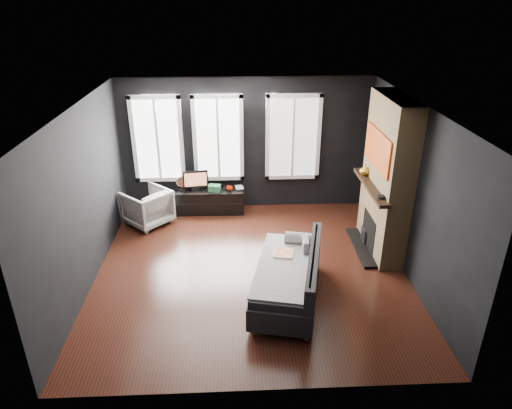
{
  "coord_description": "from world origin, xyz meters",
  "views": [
    {
      "loc": [
        -0.22,
        -6.33,
        4.17
      ],
      "look_at": [
        0.1,
        0.3,
        1.05
      ],
      "focal_mm": 32.0,
      "sensor_mm": 36.0,
      "label": 1
    }
  ],
  "objects_px": {
    "mug": "(229,188)",
    "book": "(235,183)",
    "media_console": "(209,201)",
    "sofa": "(287,274)",
    "armchair": "(147,205)",
    "monitor": "(195,179)",
    "mantel_vase": "(365,170)"
  },
  "relations": [
    {
      "from": "mantel_vase",
      "to": "monitor",
      "type": "bearing_deg",
      "value": 158.42
    },
    {
      "from": "mug",
      "to": "book",
      "type": "xyz_separation_m",
      "value": [
        0.12,
        0.13,
        0.05
      ]
    },
    {
      "from": "sofa",
      "to": "book",
      "type": "height_order",
      "value": "sofa"
    },
    {
      "from": "sofa",
      "to": "monitor",
      "type": "height_order",
      "value": "monitor"
    },
    {
      "from": "mug",
      "to": "book",
      "type": "height_order",
      "value": "book"
    },
    {
      "from": "monitor",
      "to": "mantel_vase",
      "type": "distance_m",
      "value": 3.37
    },
    {
      "from": "mantel_vase",
      "to": "media_console",
      "type": "bearing_deg",
      "value": 157.13
    },
    {
      "from": "monitor",
      "to": "mantel_vase",
      "type": "relative_size",
      "value": 2.68
    },
    {
      "from": "armchair",
      "to": "monitor",
      "type": "xyz_separation_m",
      "value": [
        0.92,
        0.51,
        0.32
      ]
    },
    {
      "from": "monitor",
      "to": "mug",
      "type": "distance_m",
      "value": 0.71
    },
    {
      "from": "sofa",
      "to": "mug",
      "type": "relative_size",
      "value": 15.68
    },
    {
      "from": "monitor",
      "to": "mug",
      "type": "xyz_separation_m",
      "value": [
        0.68,
        -0.09,
        -0.17
      ]
    },
    {
      "from": "book",
      "to": "monitor",
      "type": "bearing_deg",
      "value": -176.82
    },
    {
      "from": "book",
      "to": "armchair",
      "type": "bearing_deg",
      "value": -162.18
    },
    {
      "from": "mantel_vase",
      "to": "mug",
      "type": "bearing_deg",
      "value": 154.71
    },
    {
      "from": "media_console",
      "to": "mantel_vase",
      "type": "xyz_separation_m",
      "value": [
        2.82,
        -1.19,
        1.08
      ]
    },
    {
      "from": "sofa",
      "to": "armchair",
      "type": "relative_size",
      "value": 2.46
    },
    {
      "from": "armchair",
      "to": "book",
      "type": "bearing_deg",
      "value": 151.39
    },
    {
      "from": "media_console",
      "to": "book",
      "type": "xyz_separation_m",
      "value": [
        0.55,
        0.07,
        0.35
      ]
    },
    {
      "from": "monitor",
      "to": "media_console",
      "type": "bearing_deg",
      "value": -15.12
    },
    {
      "from": "armchair",
      "to": "media_console",
      "type": "distance_m",
      "value": 1.28
    },
    {
      "from": "media_console",
      "to": "mantel_vase",
      "type": "distance_m",
      "value": 3.25
    },
    {
      "from": "book",
      "to": "sofa",
      "type": "bearing_deg",
      "value": -76.59
    },
    {
      "from": "armchair",
      "to": "mantel_vase",
      "type": "height_order",
      "value": "mantel_vase"
    },
    {
      "from": "media_console",
      "to": "mug",
      "type": "distance_m",
      "value": 0.52
    },
    {
      "from": "book",
      "to": "mantel_vase",
      "type": "height_order",
      "value": "mantel_vase"
    },
    {
      "from": "armchair",
      "to": "mug",
      "type": "bearing_deg",
      "value": 148.41
    },
    {
      "from": "sofa",
      "to": "media_console",
      "type": "bearing_deg",
      "value": 125.75
    },
    {
      "from": "monitor",
      "to": "armchair",
      "type": "bearing_deg",
      "value": -159.73
    },
    {
      "from": "armchair",
      "to": "book",
      "type": "relative_size",
      "value": 3.58
    },
    {
      "from": "media_console",
      "to": "mug",
      "type": "height_order",
      "value": "mug"
    },
    {
      "from": "sofa",
      "to": "media_console",
      "type": "distance_m",
      "value": 3.27
    }
  ]
}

